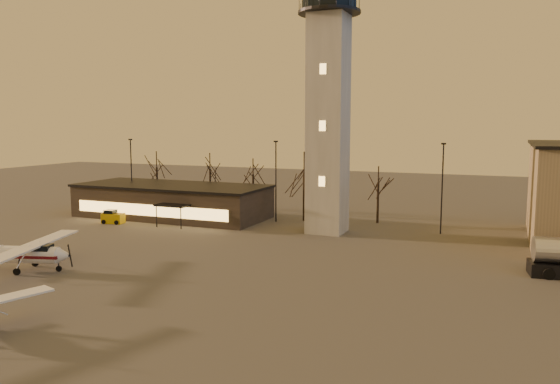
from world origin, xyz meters
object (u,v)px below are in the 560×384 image
(control_tower, at_px, (328,86))
(cessna_rear, at_px, (31,257))
(terminal, at_px, (172,201))
(service_cart, at_px, (113,218))

(control_tower, xyz_separation_m, cessna_rear, (-17.79, -25.17, -15.18))
(terminal, distance_m, cessna_rear, 27.50)
(terminal, height_order, cessna_rear, terminal)
(control_tower, distance_m, cessna_rear, 34.36)
(cessna_rear, bearing_deg, terminal, 82.04)
(terminal, distance_m, service_cart, 8.13)
(control_tower, relative_size, service_cart, 11.62)
(control_tower, height_order, cessna_rear, control_tower)
(terminal, xyz_separation_m, service_cart, (-4.17, -6.81, -1.52))
(service_cart, bearing_deg, control_tower, 1.97)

